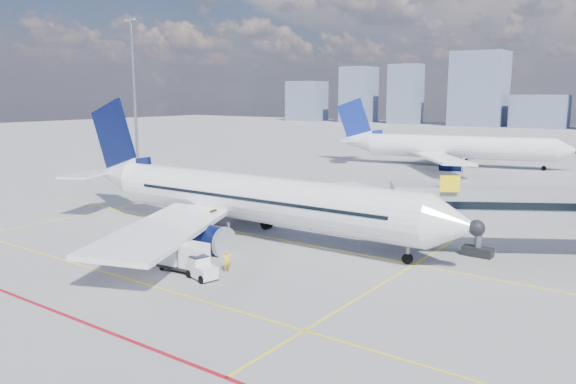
% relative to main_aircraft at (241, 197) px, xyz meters
% --- Properties ---
extents(ground, '(420.00, 420.00, 0.00)m').
position_rel_main_aircraft_xyz_m(ground, '(1.91, -7.74, -3.22)').
color(ground, '#939396').
rests_on(ground, ground).
extents(apron_markings, '(90.00, 35.12, 0.01)m').
position_rel_main_aircraft_xyz_m(apron_markings, '(1.33, -11.65, -3.21)').
color(apron_markings, yellow).
rests_on(apron_markings, ground).
extents(floodlight_mast_nw, '(3.20, 0.61, 25.45)m').
position_rel_main_aircraft_xyz_m(floodlight_mast_nw, '(-53.09, 32.26, 10.37)').
color(floodlight_mast_nw, slate).
rests_on(floodlight_mast_nw, ground).
extents(main_aircraft, '(40.86, 35.61, 11.91)m').
position_rel_main_aircraft_xyz_m(main_aircraft, '(0.00, 0.00, 0.00)').
color(main_aircraft, white).
rests_on(main_aircraft, ground).
extents(second_aircraft, '(39.12, 33.62, 11.57)m').
position_rel_main_aircraft_xyz_m(second_aircraft, '(-2.14, 56.03, 0.00)').
color(second_aircraft, white).
rests_on(second_aircraft, ground).
extents(baggage_tug, '(2.36, 1.75, 1.48)m').
position_rel_main_aircraft_xyz_m(baggage_tug, '(5.73, -10.82, -2.51)').
color(baggage_tug, white).
rests_on(baggage_tug, ground).
extents(cargo_dolly, '(3.80, 1.98, 2.01)m').
position_rel_main_aircraft_xyz_m(cargo_dolly, '(3.61, -10.32, -2.12)').
color(cargo_dolly, black).
rests_on(cargo_dolly, ground).
extents(belt_loader, '(6.29, 2.39, 2.53)m').
position_rel_main_aircraft_xyz_m(belt_loader, '(-4.34, -3.41, -2.57)').
color(belt_loader, black).
rests_on(belt_loader, ground).
extents(ramp_worker, '(0.53, 0.64, 1.51)m').
position_rel_main_aircraft_xyz_m(ramp_worker, '(6.21, -8.80, -2.46)').
color(ramp_worker, yellow).
rests_on(ramp_worker, ground).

